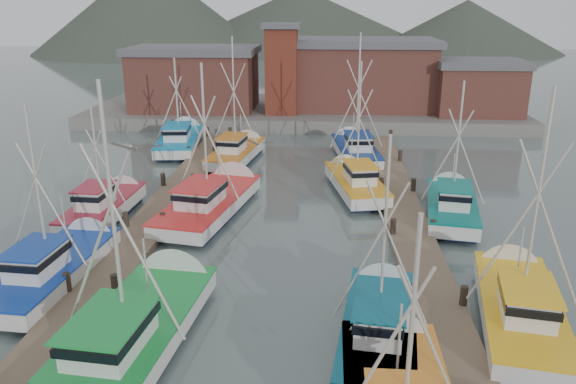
# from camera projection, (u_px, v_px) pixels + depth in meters

# --- Properties ---
(ground) EXTENTS (260.00, 260.00, 0.00)m
(ground) POSITION_uv_depth(u_px,v_px,m) (266.00, 283.00, 24.62)
(ground) COLOR #51625F
(ground) RESTS_ON ground
(dock_left) EXTENTS (2.30, 46.00, 1.50)m
(dock_left) POSITION_uv_depth(u_px,v_px,m) (139.00, 237.00, 28.84)
(dock_left) COLOR brown
(dock_left) RESTS_ON ground
(dock_right) EXTENTS (2.30, 46.00, 1.50)m
(dock_right) POSITION_uv_depth(u_px,v_px,m) (415.00, 245.00, 27.90)
(dock_right) COLOR brown
(dock_right) RESTS_ON ground
(quay) EXTENTS (44.00, 16.00, 1.20)m
(quay) POSITION_uv_depth(u_px,v_px,m) (304.00, 112.00, 59.36)
(quay) COLOR slate
(quay) RESTS_ON ground
(shed_left) EXTENTS (12.72, 8.48, 6.20)m
(shed_left) POSITION_uv_depth(u_px,v_px,m) (195.00, 78.00, 56.99)
(shed_left) COLOR brown
(shed_left) RESTS_ON quay
(shed_center) EXTENTS (14.84, 9.54, 6.90)m
(shed_center) POSITION_uv_depth(u_px,v_px,m) (362.00, 73.00, 57.63)
(shed_center) COLOR brown
(shed_center) RESTS_ON quay
(shed_right) EXTENTS (8.48, 6.36, 5.20)m
(shed_right) POSITION_uv_depth(u_px,v_px,m) (478.00, 87.00, 54.34)
(shed_right) COLOR brown
(shed_right) RESTS_ON quay
(lookout_tower) EXTENTS (3.60, 3.60, 8.50)m
(lookout_tower) POSITION_uv_depth(u_px,v_px,m) (282.00, 68.00, 54.11)
(lookout_tower) COLOR maroon
(lookout_tower) RESTS_ON quay
(distant_hills) EXTENTS (175.00, 140.00, 42.00)m
(distant_hills) POSITION_uv_depth(u_px,v_px,m) (268.00, 50.00, 141.19)
(distant_hills) COLOR #3C4539
(distant_hills) RESTS_ON ground
(boat_4) EXTENTS (4.31, 10.75, 10.57)m
(boat_4) POSITION_uv_depth(u_px,v_px,m) (137.00, 329.00, 19.91)
(boat_4) COLOR #0F1A33
(boat_4) RESTS_ON ground
(boat_5) EXTENTS (3.50, 8.41, 8.42)m
(boat_5) POSITION_uv_depth(u_px,v_px,m) (380.00, 322.00, 20.33)
(boat_5) COLOR #0F1A33
(boat_5) RESTS_ON ground
(boat_6) EXTENTS (3.56, 8.84, 8.66)m
(boat_6) POSITION_uv_depth(u_px,v_px,m) (58.00, 266.00, 24.67)
(boat_6) COLOR #0F1A33
(boat_6) RESTS_ON ground
(boat_7) EXTENTS (4.21, 9.21, 9.88)m
(boat_7) POSITION_uv_depth(u_px,v_px,m) (518.00, 304.00, 21.55)
(boat_7) COLOR #0F1A33
(boat_7) RESTS_ON ground
(boat_8) EXTENTS (4.93, 10.59, 9.60)m
(boat_8) POSITION_uv_depth(u_px,v_px,m) (213.00, 201.00, 32.70)
(boat_8) COLOR #0F1A33
(boat_8) RESTS_ON ground
(boat_9) EXTENTS (4.10, 8.56, 8.99)m
(boat_9) POSITION_uv_depth(u_px,v_px,m) (354.00, 181.00, 36.19)
(boat_9) COLOR #0F1A33
(boat_9) RESTS_ON ground
(boat_10) EXTENTS (2.90, 7.91, 6.99)m
(boat_10) POSITION_uv_depth(u_px,v_px,m) (107.00, 205.00, 31.99)
(boat_10) COLOR #0F1A33
(boat_10) RESTS_ON ground
(boat_11) EXTENTS (3.86, 8.68, 8.46)m
(boat_11) POSITION_uv_depth(u_px,v_px,m) (451.00, 204.00, 32.17)
(boat_11) COLOR #0F1A33
(boat_11) RESTS_ON ground
(boat_12) EXTENTS (3.91, 8.74, 10.02)m
(boat_12) POSITION_uv_depth(u_px,v_px,m) (238.00, 152.00, 43.33)
(boat_12) COLOR #0F1A33
(boat_12) RESTS_ON ground
(boat_13) EXTENTS (4.06, 9.21, 10.33)m
(boat_13) POSITION_uv_depth(u_px,v_px,m) (355.00, 149.00, 43.98)
(boat_13) COLOR #0F1A33
(boat_13) RESTS_ON ground
(boat_14) EXTENTS (4.08, 9.93, 8.34)m
(boat_14) POSITION_uv_depth(u_px,v_px,m) (181.00, 139.00, 47.17)
(boat_14) COLOR #0F1A33
(boat_14) RESTS_ON ground
(gull_near) EXTENTS (1.55, 0.64, 0.24)m
(gull_near) POSITION_uv_depth(u_px,v_px,m) (137.00, 148.00, 16.31)
(gull_near) COLOR gray
(gull_near) RESTS_ON ground
(gull_far) EXTENTS (1.49, 0.65, 0.24)m
(gull_far) POSITION_uv_depth(u_px,v_px,m) (261.00, 143.00, 27.13)
(gull_far) COLOR gray
(gull_far) RESTS_ON ground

